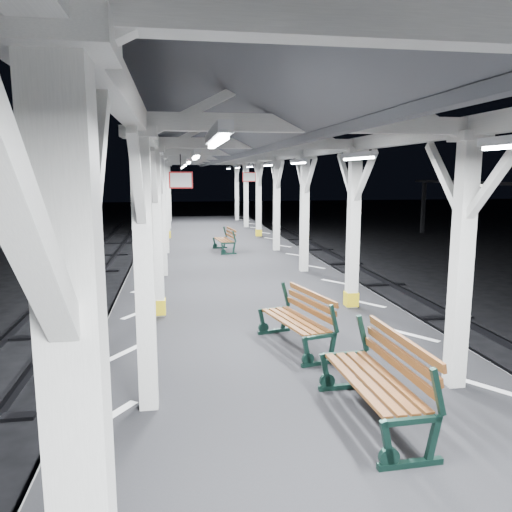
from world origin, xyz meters
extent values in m
plane|color=black|center=(0.00, 0.00, 0.00)|extent=(120.00, 120.00, 0.00)
cube|color=black|center=(0.00, 0.00, 0.50)|extent=(6.00, 50.00, 1.00)
cube|color=silver|center=(-2.45, 0.00, 1.00)|extent=(1.00, 48.00, 0.01)
cube|color=silver|center=(2.45, 0.00, 1.00)|extent=(1.00, 48.00, 0.01)
cube|color=silver|center=(-2.00, -6.00, 2.60)|extent=(0.22, 0.22, 3.20)
cube|color=silver|center=(-2.00, -6.00, 4.26)|extent=(0.40, 0.40, 0.12)
cube|color=silver|center=(-2.00, -5.45, 3.75)|extent=(0.10, 0.99, 0.99)
cube|color=silver|center=(-2.00, -6.55, 3.75)|extent=(0.10, 0.99, 0.99)
cube|color=silver|center=(-2.00, -2.00, 2.60)|extent=(0.22, 0.22, 3.20)
cube|color=silver|center=(-2.00, -2.00, 4.26)|extent=(0.40, 0.40, 0.12)
cube|color=silver|center=(-2.00, -1.45, 3.75)|extent=(0.10, 0.99, 0.99)
cube|color=silver|center=(-2.00, -2.55, 3.75)|extent=(0.10, 0.99, 0.99)
cube|color=silver|center=(-2.00, 2.00, 2.60)|extent=(0.22, 0.22, 3.20)
cube|color=silver|center=(-2.00, 2.00, 4.26)|extent=(0.40, 0.40, 0.12)
cube|color=gold|center=(-2.00, 2.00, 1.18)|extent=(0.26, 0.26, 0.30)
cube|color=silver|center=(-2.00, 2.55, 3.75)|extent=(0.10, 0.99, 0.99)
cube|color=silver|center=(-2.00, 1.45, 3.75)|extent=(0.10, 0.99, 0.99)
cube|color=silver|center=(-2.00, 6.00, 2.60)|extent=(0.22, 0.22, 3.20)
cube|color=silver|center=(-2.00, 6.00, 4.26)|extent=(0.40, 0.40, 0.12)
cube|color=silver|center=(-2.00, 6.55, 3.75)|extent=(0.10, 0.99, 0.99)
cube|color=silver|center=(-2.00, 5.45, 3.75)|extent=(0.10, 0.99, 0.99)
cube|color=silver|center=(-2.00, 10.00, 2.60)|extent=(0.22, 0.22, 3.20)
cube|color=silver|center=(-2.00, 10.00, 4.26)|extent=(0.40, 0.40, 0.12)
cube|color=silver|center=(-2.00, 10.55, 3.75)|extent=(0.10, 0.99, 0.99)
cube|color=silver|center=(-2.00, 9.45, 3.75)|extent=(0.10, 0.99, 0.99)
cube|color=silver|center=(-2.00, 14.00, 2.60)|extent=(0.22, 0.22, 3.20)
cube|color=silver|center=(-2.00, 14.00, 4.26)|extent=(0.40, 0.40, 0.12)
cube|color=gold|center=(-2.00, 14.00, 1.18)|extent=(0.26, 0.26, 0.30)
cube|color=silver|center=(-2.00, 14.55, 3.75)|extent=(0.10, 0.99, 0.99)
cube|color=silver|center=(-2.00, 13.45, 3.75)|extent=(0.10, 0.99, 0.99)
cube|color=silver|center=(-2.00, 18.00, 2.60)|extent=(0.22, 0.22, 3.20)
cube|color=silver|center=(-2.00, 18.00, 4.26)|extent=(0.40, 0.40, 0.12)
cube|color=silver|center=(-2.00, 18.55, 3.75)|extent=(0.10, 0.99, 0.99)
cube|color=silver|center=(-2.00, 17.45, 3.75)|extent=(0.10, 0.99, 0.99)
cube|color=silver|center=(-2.00, 22.00, 2.60)|extent=(0.22, 0.22, 3.20)
cube|color=silver|center=(-2.00, 22.00, 4.26)|extent=(0.40, 0.40, 0.12)
cube|color=silver|center=(-2.00, 22.55, 3.75)|extent=(0.10, 0.99, 0.99)
cube|color=silver|center=(-2.00, 21.45, 3.75)|extent=(0.10, 0.99, 0.99)
cube|color=silver|center=(2.00, -2.00, 2.60)|extent=(0.22, 0.22, 3.20)
cube|color=silver|center=(2.00, -2.00, 4.26)|extent=(0.40, 0.40, 0.12)
cube|color=silver|center=(2.00, -1.45, 3.75)|extent=(0.10, 0.99, 0.99)
cube|color=silver|center=(2.00, -2.55, 3.75)|extent=(0.10, 0.99, 0.99)
cube|color=silver|center=(2.00, 2.00, 2.60)|extent=(0.22, 0.22, 3.20)
cube|color=silver|center=(2.00, 2.00, 4.26)|extent=(0.40, 0.40, 0.12)
cube|color=gold|center=(2.00, 2.00, 1.18)|extent=(0.26, 0.26, 0.30)
cube|color=silver|center=(2.00, 2.55, 3.75)|extent=(0.10, 0.99, 0.99)
cube|color=silver|center=(2.00, 1.45, 3.75)|extent=(0.10, 0.99, 0.99)
cube|color=silver|center=(2.00, 6.00, 2.60)|extent=(0.22, 0.22, 3.20)
cube|color=silver|center=(2.00, 6.00, 4.26)|extent=(0.40, 0.40, 0.12)
cube|color=silver|center=(2.00, 6.55, 3.75)|extent=(0.10, 0.99, 0.99)
cube|color=silver|center=(2.00, 5.45, 3.75)|extent=(0.10, 0.99, 0.99)
cube|color=silver|center=(2.00, 10.00, 2.60)|extent=(0.22, 0.22, 3.20)
cube|color=silver|center=(2.00, 10.00, 4.26)|extent=(0.40, 0.40, 0.12)
cube|color=silver|center=(2.00, 10.55, 3.75)|extent=(0.10, 0.99, 0.99)
cube|color=silver|center=(2.00, 9.45, 3.75)|extent=(0.10, 0.99, 0.99)
cube|color=silver|center=(2.00, 14.00, 2.60)|extent=(0.22, 0.22, 3.20)
cube|color=silver|center=(2.00, 14.00, 4.26)|extent=(0.40, 0.40, 0.12)
cube|color=gold|center=(2.00, 14.00, 1.18)|extent=(0.26, 0.26, 0.30)
cube|color=silver|center=(2.00, 14.55, 3.75)|extent=(0.10, 0.99, 0.99)
cube|color=silver|center=(2.00, 13.45, 3.75)|extent=(0.10, 0.99, 0.99)
cube|color=silver|center=(2.00, 18.00, 2.60)|extent=(0.22, 0.22, 3.20)
cube|color=silver|center=(2.00, 18.00, 4.26)|extent=(0.40, 0.40, 0.12)
cube|color=silver|center=(2.00, 18.55, 3.75)|extent=(0.10, 0.99, 0.99)
cube|color=silver|center=(2.00, 17.45, 3.75)|extent=(0.10, 0.99, 0.99)
cube|color=silver|center=(2.00, 22.00, 2.60)|extent=(0.22, 0.22, 3.20)
cube|color=silver|center=(2.00, 22.00, 4.26)|extent=(0.40, 0.40, 0.12)
cube|color=silver|center=(2.00, 22.55, 3.75)|extent=(0.10, 0.99, 0.99)
cube|color=silver|center=(2.00, 21.45, 3.75)|extent=(0.10, 0.99, 0.99)
cube|color=silver|center=(-2.00, 0.00, 4.38)|extent=(0.18, 48.00, 0.24)
cube|color=silver|center=(2.00, 0.00, 4.38)|extent=(0.18, 48.00, 0.24)
cube|color=silver|center=(0.00, -2.00, 4.38)|extent=(4.20, 0.14, 0.20)
cube|color=silver|center=(0.00, 2.00, 4.38)|extent=(4.20, 0.14, 0.20)
cube|color=silver|center=(0.00, 6.00, 4.38)|extent=(4.20, 0.14, 0.20)
cube|color=silver|center=(0.00, 10.00, 4.38)|extent=(4.20, 0.14, 0.20)
cube|color=silver|center=(0.00, 14.00, 4.38)|extent=(4.20, 0.14, 0.20)
cube|color=silver|center=(0.00, 18.00, 4.38)|extent=(4.20, 0.14, 0.20)
cube|color=silver|center=(0.00, 22.00, 4.38)|extent=(4.20, 0.14, 0.20)
cube|color=silver|center=(0.00, 0.00, 5.30)|extent=(0.16, 48.00, 0.20)
cube|color=#52535A|center=(-1.30, 0.00, 4.92)|extent=(2.80, 49.00, 1.45)
cube|color=#52535A|center=(1.30, 0.00, 4.92)|extent=(2.80, 49.00, 1.45)
cube|color=silver|center=(-1.30, -4.00, 4.10)|extent=(0.10, 1.35, 0.08)
cube|color=white|center=(-1.30, -4.00, 4.05)|extent=(0.05, 1.25, 0.05)
cube|color=silver|center=(-1.30, 0.00, 4.10)|extent=(0.10, 1.35, 0.08)
cube|color=white|center=(-1.30, 0.00, 4.05)|extent=(0.05, 1.25, 0.05)
cube|color=silver|center=(-1.30, 4.00, 4.10)|extent=(0.10, 1.35, 0.08)
cube|color=white|center=(-1.30, 4.00, 4.05)|extent=(0.05, 1.25, 0.05)
cube|color=silver|center=(-1.30, 8.00, 4.10)|extent=(0.10, 1.35, 0.08)
cube|color=white|center=(-1.30, 8.00, 4.05)|extent=(0.05, 1.25, 0.05)
cube|color=silver|center=(-1.30, 12.00, 4.10)|extent=(0.10, 1.35, 0.08)
cube|color=white|center=(-1.30, 12.00, 4.05)|extent=(0.05, 1.25, 0.05)
cube|color=silver|center=(-1.30, 16.00, 4.10)|extent=(0.10, 1.35, 0.08)
cube|color=white|center=(-1.30, 16.00, 4.05)|extent=(0.05, 1.25, 0.05)
cube|color=silver|center=(-1.30, 20.00, 4.10)|extent=(0.10, 1.35, 0.08)
cube|color=white|center=(-1.30, 20.00, 4.05)|extent=(0.05, 1.25, 0.05)
cube|color=silver|center=(1.30, 0.00, 4.10)|extent=(0.10, 1.35, 0.08)
cube|color=white|center=(1.30, 0.00, 4.05)|extent=(0.05, 1.25, 0.05)
cube|color=silver|center=(1.30, 4.00, 4.10)|extent=(0.10, 1.35, 0.08)
cube|color=white|center=(1.30, 4.00, 4.05)|extent=(0.05, 1.25, 0.05)
cube|color=silver|center=(1.30, 8.00, 4.10)|extent=(0.10, 1.35, 0.08)
cube|color=white|center=(1.30, 8.00, 4.05)|extent=(0.05, 1.25, 0.05)
cube|color=silver|center=(1.30, 12.00, 4.10)|extent=(0.10, 1.35, 0.08)
cube|color=white|center=(1.30, 12.00, 4.05)|extent=(0.05, 1.25, 0.05)
cube|color=silver|center=(1.30, 16.00, 4.10)|extent=(0.10, 1.35, 0.08)
cube|color=white|center=(1.30, 16.00, 4.05)|extent=(0.05, 1.25, 0.05)
cube|color=silver|center=(1.30, 20.00, 4.10)|extent=(0.10, 1.35, 0.08)
cube|color=white|center=(1.30, 20.00, 4.05)|extent=(0.05, 1.25, 0.05)
cylinder|color=black|center=(-1.50, 2.92, 4.02)|extent=(0.02, 0.02, 0.36)
cube|color=red|center=(-1.50, 2.92, 3.67)|extent=(0.50, 0.03, 0.35)
cube|color=white|center=(-1.50, 2.92, 3.67)|extent=(0.44, 0.04, 0.29)
cylinder|color=black|center=(1.12, 10.86, 4.02)|extent=(0.02, 0.02, 0.36)
cube|color=red|center=(1.12, 10.86, 3.67)|extent=(0.50, 0.03, 0.35)
cube|color=white|center=(1.12, 10.86, 3.67)|extent=(0.44, 0.05, 0.29)
cube|color=black|center=(14.00, 22.00, 1.65)|extent=(0.20, 0.20, 3.30)
sphere|color=silver|center=(14.00, 16.00, 3.22)|extent=(0.20, 0.20, 0.20)
sphere|color=silver|center=(14.00, 22.00, 3.22)|extent=(0.20, 0.20, 0.20)
cube|color=black|center=(0.56, -3.68, 1.03)|extent=(0.68, 0.09, 0.07)
cube|color=black|center=(0.31, -3.69, 1.26)|extent=(0.18, 0.06, 0.52)
cube|color=black|center=(0.78, -3.68, 1.26)|extent=(0.16, 0.06, 0.52)
cube|color=black|center=(0.80, -3.68, 1.75)|extent=(0.18, 0.06, 0.49)
cube|color=black|center=(0.50, -1.89, 1.03)|extent=(0.68, 0.09, 0.07)
cube|color=black|center=(0.25, -1.90, 1.26)|extent=(0.18, 0.06, 0.52)
cube|color=black|center=(0.72, -1.88, 1.26)|extent=(0.16, 0.06, 0.52)
cube|color=black|center=(0.75, -1.88, 1.75)|extent=(0.18, 0.06, 0.49)
cube|color=brown|center=(0.30, -2.79, 1.51)|extent=(0.16, 1.71, 0.04)
cube|color=brown|center=(0.45, -2.79, 1.51)|extent=(0.16, 1.71, 0.04)
cube|color=brown|center=(0.60, -2.78, 1.51)|extent=(0.16, 1.71, 0.04)
cube|color=brown|center=(0.74, -2.78, 1.51)|extent=(0.16, 1.71, 0.04)
cube|color=brown|center=(0.82, -2.78, 1.66)|extent=(0.11, 1.71, 0.11)
cube|color=brown|center=(0.84, -2.78, 1.81)|extent=(0.11, 1.71, 0.11)
cube|color=brown|center=(0.86, -2.77, 1.96)|extent=(0.11, 1.71, 0.11)
cube|color=black|center=(0.43, -1.02, 1.03)|extent=(0.61, 0.20, 0.06)
cube|color=black|center=(0.21, -1.08, 1.23)|extent=(0.16, 0.09, 0.47)
cube|color=black|center=(0.63, -0.98, 1.23)|extent=(0.15, 0.08, 0.47)
cube|color=black|center=(0.65, -0.97, 1.68)|extent=(0.17, 0.09, 0.45)
cube|color=black|center=(0.05, 0.56, 1.03)|extent=(0.61, 0.20, 0.06)
cube|color=black|center=(-0.17, 0.51, 1.23)|extent=(0.16, 0.09, 0.47)
cube|color=black|center=(0.25, 0.61, 1.23)|extent=(0.15, 0.08, 0.47)
cube|color=black|center=(0.27, 0.61, 1.68)|extent=(0.17, 0.09, 0.45)
cube|color=brown|center=(0.04, -0.28, 1.46)|extent=(0.45, 1.53, 0.04)
cube|color=brown|center=(0.17, -0.25, 1.46)|extent=(0.45, 1.53, 0.04)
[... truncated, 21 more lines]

